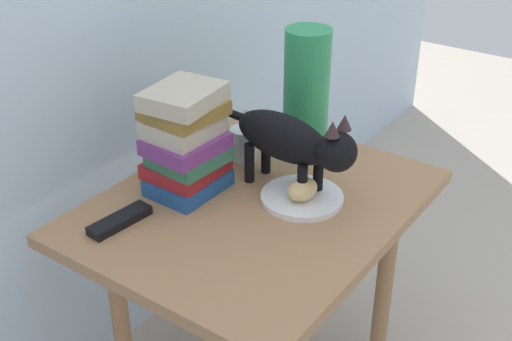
# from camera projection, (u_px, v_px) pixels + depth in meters

# --- Properties ---
(side_table) EXTENTS (0.79, 0.64, 0.59)m
(side_table) POSITION_uv_depth(u_px,v_px,m) (256.00, 229.00, 1.59)
(side_table) COLOR #9E724C
(side_table) RESTS_ON ground
(plate) EXTENTS (0.19, 0.19, 0.01)m
(plate) POSITION_uv_depth(u_px,v_px,m) (302.00, 197.00, 1.55)
(plate) COLOR white
(plate) RESTS_ON side_table
(bread_roll) EXTENTS (0.08, 0.06, 0.05)m
(bread_roll) POSITION_uv_depth(u_px,v_px,m) (303.00, 189.00, 1.52)
(bread_roll) COLOR #E0BC7A
(bread_roll) RESTS_ON plate
(cat) EXTENTS (0.12, 0.48, 0.23)m
(cat) POSITION_uv_depth(u_px,v_px,m) (292.00, 141.00, 1.52)
(cat) COLOR black
(cat) RESTS_ON side_table
(book_stack) EXTENTS (0.19, 0.17, 0.26)m
(book_stack) POSITION_uv_depth(u_px,v_px,m) (186.00, 141.00, 1.53)
(book_stack) COLOR #1E4C8C
(book_stack) RESTS_ON side_table
(green_vase) EXTENTS (0.12, 0.12, 0.33)m
(green_vase) POSITION_uv_depth(u_px,v_px,m) (306.00, 92.00, 1.69)
(green_vase) COLOR #288C51
(green_vase) RESTS_ON side_table
(candle_jar) EXTENTS (0.07, 0.07, 0.08)m
(candle_jar) POSITION_uv_depth(u_px,v_px,m) (244.00, 146.00, 1.71)
(candle_jar) COLOR silver
(candle_jar) RESTS_ON side_table
(tv_remote) EXTENTS (0.15, 0.06, 0.02)m
(tv_remote) POSITION_uv_depth(u_px,v_px,m) (120.00, 220.00, 1.46)
(tv_remote) COLOR black
(tv_remote) RESTS_ON side_table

